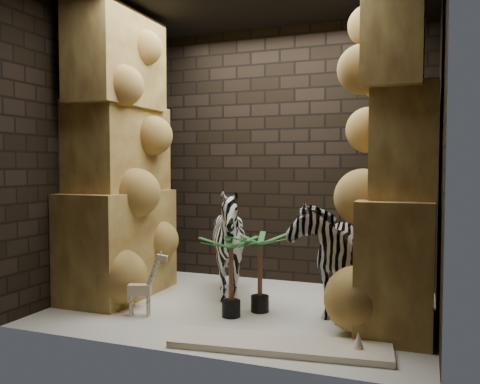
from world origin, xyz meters
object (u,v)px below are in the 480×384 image
at_px(palm_front, 260,272).
at_px(surfboard, 279,345).
at_px(zebra_left, 229,250).
at_px(giraffe_toy, 140,283).
at_px(palm_back, 231,277).
at_px(zebra_right, 327,245).

distance_m(palm_front, surfboard, 1.01).
distance_m(zebra_left, palm_front, 0.52).
relative_size(giraffe_toy, palm_back, 0.84).
height_order(palm_back, surfboard, palm_back).
bearing_deg(zebra_right, palm_front, -161.36).
relative_size(giraffe_toy, palm_front, 0.83).
relative_size(giraffe_toy, surfboard, 0.37).
bearing_deg(zebra_left, palm_front, -13.83).
bearing_deg(zebra_left, giraffe_toy, -106.48).
bearing_deg(surfboard, giraffe_toy, 160.49).
bearing_deg(giraffe_toy, palm_front, 11.36).
distance_m(zebra_left, giraffe_toy, 0.99).
relative_size(zebra_right, surfboard, 0.76).
relative_size(zebra_right, giraffe_toy, 2.04).
xyz_separation_m(zebra_left, surfboard, (0.85, -1.11, -0.49)).
distance_m(palm_back, surfboard, 0.93).
bearing_deg(palm_front, palm_back, -128.64).
height_order(zebra_left, palm_front, zebra_left).
xyz_separation_m(zebra_left, palm_back, (0.22, -0.51, -0.15)).
relative_size(palm_front, surfboard, 0.45).
xyz_separation_m(zebra_right, palm_front, (-0.59, -0.25, -0.26)).
xyz_separation_m(palm_front, surfboard, (0.43, -0.84, -0.35)).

